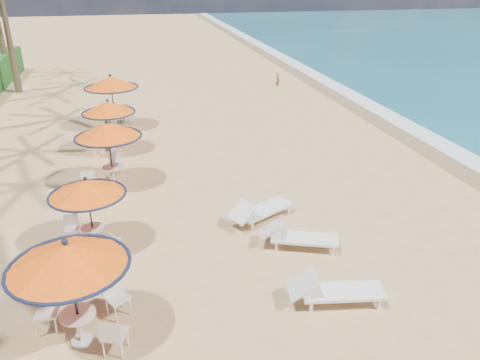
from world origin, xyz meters
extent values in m
plane|color=tan|center=(0.00, 0.00, 0.00)|extent=(160.00, 160.00, 0.00)
cube|color=white|center=(9.30, 10.00, 0.00)|extent=(1.20, 140.00, 0.04)
cube|color=olive|center=(8.40, 10.00, 0.00)|extent=(1.40, 140.00, 0.02)
cylinder|color=black|center=(-5.25, -0.42, 1.18)|extent=(0.05, 0.05, 2.36)
cone|color=#F95E15|center=(-5.25, -0.42, 2.11)|extent=(2.36, 2.36, 0.51)
torus|color=#101832|center=(-5.25, -0.42, 1.87)|extent=(2.36, 2.36, 0.07)
sphere|color=#101832|center=(-5.25, -0.42, 2.40)|extent=(0.12, 0.12, 0.12)
cylinder|color=white|center=(-5.25, -0.42, 0.70)|extent=(0.72, 0.72, 0.04)
cylinder|color=white|center=(-5.25, -0.42, 0.36)|extent=(0.08, 0.08, 0.72)
cylinder|color=black|center=(-5.20, 3.30, 1.02)|extent=(0.04, 0.04, 2.05)
cone|color=#F95E15|center=(-5.20, 3.30, 1.83)|extent=(2.05, 2.05, 0.45)
torus|color=#101832|center=(-5.20, 3.30, 1.62)|extent=(2.05, 2.05, 0.06)
sphere|color=#101832|center=(-5.20, 3.30, 2.08)|extent=(0.11, 0.11, 0.11)
cylinder|color=white|center=(-5.20, 3.30, 0.61)|extent=(0.62, 0.62, 0.04)
cylinder|color=white|center=(-5.20, 3.30, 0.31)|extent=(0.07, 0.07, 0.62)
cylinder|color=black|center=(-4.77, 7.45, 1.16)|extent=(0.05, 0.05, 2.31)
cone|color=#F95E15|center=(-4.77, 7.45, 2.06)|extent=(2.31, 2.31, 0.50)
torus|color=#101832|center=(-4.77, 7.45, 1.83)|extent=(2.31, 2.31, 0.07)
sphere|color=#101832|center=(-4.77, 7.45, 2.35)|extent=(0.12, 0.12, 0.12)
cylinder|color=white|center=(-4.77, 7.45, 0.68)|extent=(0.70, 0.70, 0.04)
cylinder|color=white|center=(-4.77, 7.45, 0.35)|extent=(0.08, 0.08, 0.70)
cylinder|color=black|center=(-4.87, 10.90, 1.09)|extent=(0.05, 0.05, 2.19)
cone|color=#F95E15|center=(-4.87, 10.90, 1.95)|extent=(2.19, 2.19, 0.48)
torus|color=#101832|center=(-4.87, 10.90, 1.73)|extent=(2.19, 2.19, 0.07)
sphere|color=#101832|center=(-4.87, 10.90, 2.23)|extent=(0.11, 0.11, 0.11)
cylinder|color=white|center=(-4.87, 10.90, 0.65)|extent=(0.67, 0.67, 0.04)
cylinder|color=white|center=(-4.87, 10.90, 0.33)|extent=(0.08, 0.08, 0.67)
cylinder|color=black|center=(-4.82, 14.27, 1.27)|extent=(0.06, 0.06, 2.53)
cone|color=#F95E15|center=(-4.82, 14.27, 2.26)|extent=(2.53, 2.53, 0.55)
torus|color=#101832|center=(-4.82, 14.27, 2.01)|extent=(2.53, 2.53, 0.08)
sphere|color=#101832|center=(-4.82, 14.27, 2.58)|extent=(0.13, 0.13, 0.13)
cylinder|color=white|center=(-4.82, 14.27, 0.75)|extent=(0.77, 0.77, 0.04)
cylinder|color=white|center=(-4.82, 14.27, 0.39)|extent=(0.09, 0.09, 0.77)
cube|color=white|center=(0.52, -0.45, 0.31)|extent=(1.98, 0.98, 0.08)
cube|color=white|center=(-0.41, -0.31, 0.56)|extent=(0.73, 0.78, 0.47)
cube|color=white|center=(0.52, -0.45, 0.13)|extent=(0.07, 0.07, 0.27)
cube|color=white|center=(0.48, 1.97, 0.30)|extent=(1.96, 1.28, 0.08)
cube|color=white|center=(-0.38, 2.30, 0.54)|extent=(0.81, 0.84, 0.46)
cube|color=white|center=(0.48, 1.97, 0.13)|extent=(0.06, 0.06, 0.26)
cube|color=white|center=(-0.14, 3.84, 0.31)|extent=(1.99, 1.51, 0.08)
cube|color=white|center=(-0.97, 3.38, 0.56)|extent=(0.88, 0.91, 0.47)
cube|color=white|center=(-0.14, 3.84, 0.13)|extent=(0.07, 0.07, 0.27)
cone|color=brown|center=(-10.92, 23.21, 3.98)|extent=(0.44, 0.44, 7.95)
imported|color=#8D5C48|center=(5.51, 21.15, 0.49)|extent=(0.36, 0.43, 0.99)
camera|label=1|loc=(-3.69, -8.46, 7.04)|focal=35.00mm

